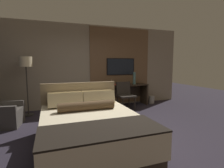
{
  "coord_description": "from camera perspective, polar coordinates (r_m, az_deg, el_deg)",
  "views": [
    {
      "loc": [
        -1.21,
        -3.37,
        1.49
      ],
      "look_at": [
        0.35,
        0.94,
        0.95
      ],
      "focal_mm": 28.0,
      "sensor_mm": 36.0,
      "label": 1
    }
  ],
  "objects": [
    {
      "name": "wall_back_tv_panel",
      "position": [
        6.12,
        -6.92,
        5.78
      ],
      "size": [
        7.2,
        0.09,
        2.8
      ],
      "color": "gray",
      "rests_on": "ground_plane"
    },
    {
      "name": "vase_tall",
      "position": [
        6.29,
        7.29,
        1.89
      ],
      "size": [
        0.1,
        0.1,
        0.43
      ],
      "color": "#4C706B",
      "rests_on": "desk"
    },
    {
      "name": "armchair_by_window",
      "position": [
        4.97,
        -31.84,
        -8.62
      ],
      "size": [
        0.8,
        0.81,
        0.78
      ],
      "rotation": [
        0.0,
        0.0,
        1.44
      ],
      "color": "#47423D",
      "rests_on": "ground_plane"
    },
    {
      "name": "ground_plane",
      "position": [
        3.87,
        -0.11,
        -15.93
      ],
      "size": [
        16.0,
        16.0,
        0.0
      ],
      "primitive_type": "plane",
      "color": "#28232D"
    },
    {
      "name": "tv",
      "position": [
        6.38,
        2.86,
        5.69
      ],
      "size": [
        1.07,
        0.04,
        0.6
      ],
      "color": "black"
    },
    {
      "name": "bed",
      "position": [
        3.23,
        -7.29,
        -13.93
      ],
      "size": [
        1.67,
        2.24,
        1.06
      ],
      "color": "#33281E",
      "rests_on": "ground_plane"
    },
    {
      "name": "vase_short",
      "position": [
        5.96,
        -0.19,
        0.72
      ],
      "size": [
        0.12,
        0.12,
        0.23
      ],
      "color": "#846647",
      "rests_on": "desk"
    },
    {
      "name": "book",
      "position": [
        6.05,
        1.52,
        -0.16
      ],
      "size": [
        0.23,
        0.16,
        0.03
      ],
      "color": "maroon",
      "rests_on": "desk"
    },
    {
      "name": "waste_bin",
      "position": [
        6.78,
        12.73,
        -4.98
      ],
      "size": [
        0.22,
        0.22,
        0.28
      ],
      "color": "gray",
      "rests_on": "ground_plane"
    },
    {
      "name": "floor_lamp",
      "position": [
        5.48,
        -26.28,
        5.17
      ],
      "size": [
        0.34,
        0.34,
        1.68
      ],
      "color": "#282623",
      "rests_on": "ground_plane"
    },
    {
      "name": "desk_chair",
      "position": [
        5.73,
        4.21,
        -2.93
      ],
      "size": [
        0.55,
        0.54,
        0.9
      ],
      "rotation": [
        0.0,
        0.0,
        0.03
      ],
      "color": "#28231E",
      "rests_on": "ground_plane"
    },
    {
      "name": "desk",
      "position": [
        6.26,
        3.56,
        -2.33
      ],
      "size": [
        1.76,
        0.52,
        0.76
      ],
      "color": "#2D2319",
      "rests_on": "ground_plane"
    }
  ]
}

